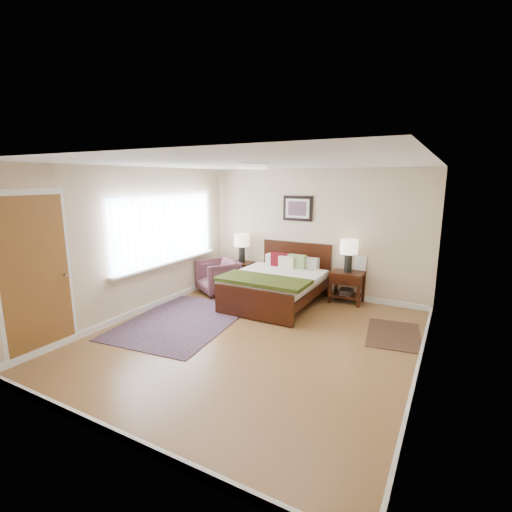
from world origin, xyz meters
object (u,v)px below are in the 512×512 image
lamp_right (349,250)px  nightstand_left (241,268)px  bed (277,279)px  rug_persian (182,321)px  armchair (218,277)px  lamp_left (242,243)px  nightstand_right (347,284)px

lamp_right → nightstand_left: bearing=-179.5°
nightstand_left → bed: bearing=-30.0°
nightstand_left → rug_persian: bearing=-85.2°
bed → armchair: size_ratio=2.53×
lamp_left → rug_persian: size_ratio=0.26×
bed → lamp_right: size_ratio=3.11×
lamp_left → nightstand_left: bearing=-90.0°
nightstand_left → nightstand_right: 2.31m
nightstand_left → lamp_left: 0.54m
nightstand_right → lamp_left: (-2.31, 0.01, 0.59)m
nightstand_left → lamp_left: bearing=90.0°
bed → lamp_right: bearing=32.2°
lamp_left → armchair: (-0.17, -0.67, -0.62)m
lamp_left → nightstand_right: bearing=-0.4°
nightstand_right → armchair: bearing=-165.2°
armchair → bed: bearing=30.0°
nightstand_left → lamp_right: 2.38m
nightstand_right → lamp_right: (0.00, 0.01, 0.65)m
bed → lamp_right: 1.43m
nightstand_right → lamp_right: lamp_right is taller
nightstand_left → lamp_right: size_ratio=0.88×
nightstand_right → bed: bearing=-148.4°
nightstand_left → rug_persian: size_ratio=0.23×
bed → nightstand_right: bed is taller
rug_persian → lamp_left: bearing=88.3°
nightstand_right → rug_persian: bearing=-133.3°
nightstand_left → lamp_left: size_ratio=0.88×
lamp_right → armchair: bearing=-164.9°
lamp_left → armchair: bearing=-104.6°
lamp_left → rug_persian: bearing=-85.3°
lamp_right → rug_persian: (-2.12, -2.26, -1.01)m
armchair → nightstand_left: bearing=106.4°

